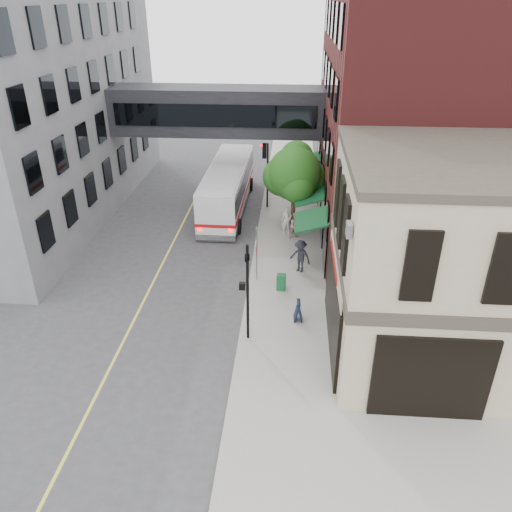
% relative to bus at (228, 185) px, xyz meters
% --- Properties ---
extents(ground, '(120.00, 120.00, 0.00)m').
position_rel_bus_xyz_m(ground, '(2.33, -16.93, -1.69)').
color(ground, '#38383A').
rests_on(ground, ground).
extents(sidewalk_main, '(4.00, 60.00, 0.15)m').
position_rel_bus_xyz_m(sidewalk_main, '(4.33, -2.93, -1.61)').
color(sidewalk_main, gray).
rests_on(sidewalk_main, ground).
extents(corner_building, '(10.19, 8.12, 8.45)m').
position_rel_bus_xyz_m(corner_building, '(11.31, -14.93, 2.52)').
color(corner_building, tan).
rests_on(corner_building, ground).
extents(brick_building, '(13.76, 18.00, 14.00)m').
position_rel_bus_xyz_m(brick_building, '(12.31, -1.93, 5.30)').
color(brick_building, '#511919').
rests_on(brick_building, ground).
extents(skyway_bridge, '(14.00, 3.18, 3.00)m').
position_rel_bus_xyz_m(skyway_bridge, '(-0.67, 1.07, 4.81)').
color(skyway_bridge, black).
rests_on(skyway_bridge, ground).
extents(traffic_signal_near, '(0.44, 0.22, 4.60)m').
position_rel_bus_xyz_m(traffic_signal_near, '(2.70, -14.93, 1.29)').
color(traffic_signal_near, black).
rests_on(traffic_signal_near, sidewalk_main).
extents(traffic_signal_far, '(0.53, 0.28, 4.50)m').
position_rel_bus_xyz_m(traffic_signal_far, '(2.59, 0.07, 1.65)').
color(traffic_signal_far, black).
rests_on(traffic_signal_far, sidewalk_main).
extents(street_sign_pole, '(0.08, 0.75, 3.00)m').
position_rel_bus_xyz_m(street_sign_pole, '(2.73, -9.93, 0.24)').
color(street_sign_pole, gray).
rests_on(street_sign_pole, sidewalk_main).
extents(street_tree, '(3.80, 3.20, 5.60)m').
position_rel_bus_xyz_m(street_tree, '(4.53, -3.71, 2.22)').
color(street_tree, '#382619').
rests_on(street_tree, sidewalk_main).
extents(lane_marking, '(0.12, 40.00, 0.01)m').
position_rel_bus_xyz_m(lane_marking, '(-2.67, -6.93, -1.68)').
color(lane_marking, '#D8CC4C').
rests_on(lane_marking, ground).
extents(bus, '(2.84, 11.23, 3.01)m').
position_rel_bus_xyz_m(bus, '(0.00, 0.00, 0.00)').
color(bus, silver).
rests_on(bus, ground).
extents(pedestrian_a, '(0.69, 0.49, 1.76)m').
position_rel_bus_xyz_m(pedestrian_a, '(4.17, -4.16, -0.66)').
color(pedestrian_a, silver).
rests_on(pedestrian_a, sidewalk_main).
extents(pedestrian_b, '(1.00, 0.93, 1.64)m').
position_rel_bus_xyz_m(pedestrian_b, '(4.71, -4.80, -0.72)').
color(pedestrian_b, '#CD8490').
rests_on(pedestrian_b, sidewalk_main).
extents(pedestrian_c, '(1.35, 1.15, 1.82)m').
position_rel_bus_xyz_m(pedestrian_c, '(4.98, -8.89, -0.63)').
color(pedestrian_c, '#202129').
rests_on(pedestrian_c, sidewalk_main).
extents(newspaper_box, '(0.47, 0.43, 0.85)m').
position_rel_bus_xyz_m(newspaper_box, '(4.04, -10.84, -1.11)').
color(newspaper_box, '#125128').
rests_on(newspaper_box, sidewalk_main).
extents(sandwich_board, '(0.38, 0.57, 0.99)m').
position_rel_bus_xyz_m(sandwich_board, '(4.90, -13.43, -1.04)').
color(sandwich_board, black).
rests_on(sandwich_board, sidewalk_main).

